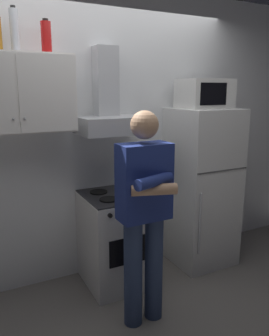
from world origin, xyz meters
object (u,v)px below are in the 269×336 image
object	(u,v)px
refrigerator	(201,187)
upper_cabinet	(14,93)
cooking_pot	(136,189)
range_hood	(110,111)
microwave	(205,94)
bottle_soda_red	(46,37)
bottle_vodka_clear	(15,31)
stove_oven	(118,238)
person_standing	(144,212)

from	to	relation	value
refrigerator	upper_cabinet	bearing A→B (deg)	175.93
refrigerator	cooking_pot	bearing A→B (deg)	-171.68
range_hood	microwave	bearing A→B (deg)	-6.46
cooking_pot	bottle_soda_red	xyz separation A→B (m)	(-0.66, 0.25, 1.25)
bottle_vodka_clear	upper_cabinet	bearing A→B (deg)	-143.23
microwave	cooking_pot	size ratio (longest dim) A/B	1.67
upper_cabinet	cooking_pot	bearing A→B (deg)	-14.73
stove_oven	range_hood	size ratio (longest dim) A/B	1.17
refrigerator	bottle_vodka_clear	world-z (taller)	bottle_vodka_clear
bottle_vodka_clear	person_standing	bearing A→B (deg)	-47.39
range_hood	cooking_pot	world-z (taller)	range_hood
upper_cabinet	person_standing	size ratio (longest dim) A/B	0.55
upper_cabinet	stove_oven	size ratio (longest dim) A/B	1.03
range_hood	microwave	xyz separation A→B (m)	(0.95, -0.11, 0.14)
refrigerator	person_standing	xyz separation A→B (m)	(-1.00, -0.61, 0.10)
stove_oven	bottle_soda_red	size ratio (longest dim) A/B	3.37
refrigerator	stove_oven	bearing A→B (deg)	-179.96
upper_cabinet	microwave	size ratio (longest dim) A/B	1.88
microwave	person_standing	bearing A→B (deg)	-148.00
microwave	stove_oven	bearing A→B (deg)	-178.85
bottle_vodka_clear	stove_oven	bearing A→B (deg)	-11.96
upper_cabinet	bottle_vodka_clear	bearing A→B (deg)	36.77
stove_oven	person_standing	size ratio (longest dim) A/B	0.53
person_standing	cooking_pot	bearing A→B (deg)	69.70
upper_cabinet	range_hood	size ratio (longest dim) A/B	1.20
upper_cabinet	bottle_vodka_clear	world-z (taller)	bottle_vodka_clear
range_hood	microwave	size ratio (longest dim) A/B	1.56
person_standing	cooking_pot	size ratio (longest dim) A/B	5.70
upper_cabinet	refrigerator	world-z (taller)	upper_cabinet
upper_cabinet	microwave	bearing A→B (deg)	-3.48
range_hood	refrigerator	world-z (taller)	range_hood
refrigerator	microwave	bearing A→B (deg)	90.90
range_hood	microwave	distance (m)	0.97
microwave	bottle_soda_red	bearing A→B (deg)	175.77
upper_cabinet	microwave	distance (m)	1.75
range_hood	refrigerator	bearing A→B (deg)	-7.55
upper_cabinet	cooking_pot	size ratio (longest dim) A/B	3.13
bottle_soda_red	bottle_vodka_clear	bearing A→B (deg)	172.13
stove_oven	person_standing	distance (m)	0.77
person_standing	bottle_vodka_clear	size ratio (longest dim) A/B	4.89
refrigerator	bottle_vodka_clear	distance (m)	2.22
upper_cabinet	cooking_pot	world-z (taller)	upper_cabinet
bottle_soda_red	stove_oven	bearing A→B (deg)	-13.69
cooking_pot	bottle_vodka_clear	distance (m)	1.58
range_hood	refrigerator	xyz separation A→B (m)	(0.95, -0.13, -0.80)
person_standing	stove_oven	bearing A→B (deg)	85.28
microwave	person_standing	distance (m)	1.45
upper_cabinet	bottle_soda_red	distance (m)	0.50
stove_oven	microwave	world-z (taller)	microwave
upper_cabinet	bottle_soda_red	size ratio (longest dim) A/B	3.47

